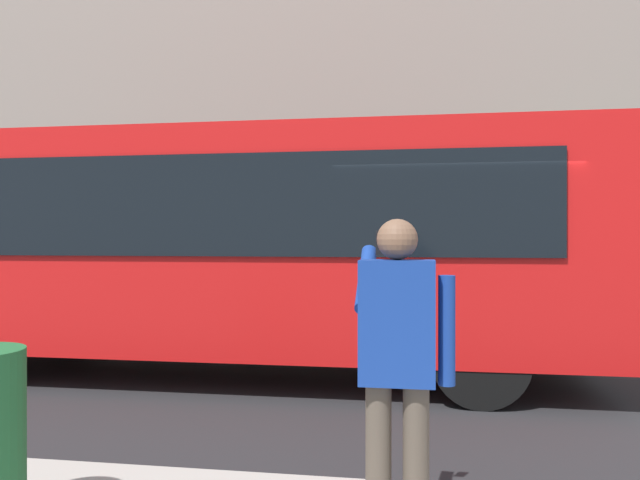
{
  "coord_description": "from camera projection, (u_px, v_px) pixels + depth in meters",
  "views": [
    {
      "loc": [
        0.34,
        7.63,
        1.75
      ],
      "look_at": [
        1.58,
        0.02,
        1.72
      ],
      "focal_mm": 35.11,
      "sensor_mm": 36.0,
      "label": 1
    }
  ],
  "objects": [
    {
      "name": "ground_plane",
      "position": [
        450.0,
        384.0,
        7.48
      ],
      "size": [
        60.0,
        60.0,
        0.0
      ],
      "primitive_type": "plane",
      "color": "#232326"
    },
    {
      "name": "red_bus",
      "position": [
        230.0,
        243.0,
        7.97
      ],
      "size": [
        9.05,
        2.54,
        3.08
      ],
      "color": "red",
      "rests_on": "ground_plane"
    },
    {
      "name": "pedestrian_photographer",
      "position": [
        398.0,
        351.0,
        3.34
      ],
      "size": [
        0.53,
        0.52,
        1.7
      ],
      "color": "#4C4238",
      "rests_on": "sidewalk_curb"
    },
    {
      "name": "building_facade_far",
      "position": [
        438.0,
        51.0,
        14.16
      ],
      "size": [
        28.0,
        1.55,
        12.0
      ],
      "color": "gray",
      "rests_on": "ground_plane"
    }
  ]
}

